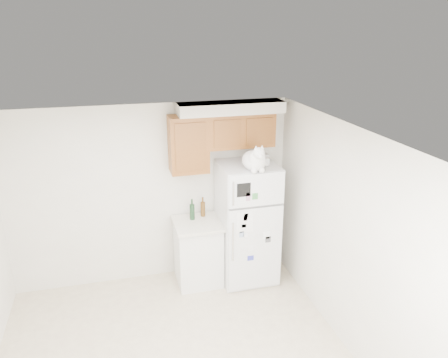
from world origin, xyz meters
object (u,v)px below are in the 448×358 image
object	(u,v)px
cat	(255,160)
storage_box_back	(261,158)
refrigerator	(247,223)
base_counter	(198,251)
storage_box_front	(263,161)
bottle_green	(192,209)
bottle_amber	(203,207)

from	to	relation	value
cat	storage_box_back	bearing A→B (deg)	59.17
refrigerator	base_counter	size ratio (longest dim) A/B	1.85
refrigerator	storage_box_front	xyz separation A→B (m)	(0.19, -0.03, 0.89)
cat	storage_box_back	distance (m)	0.41
base_counter	refrigerator	bearing A→B (deg)	-6.09
storage_box_front	bottle_green	distance (m)	1.17
bottle_green	bottle_amber	bearing A→B (deg)	22.34
refrigerator	cat	xyz separation A→B (m)	(0.01, -0.25, 0.99)
storage_box_front	cat	bearing A→B (deg)	-120.90
cat	bottle_amber	xyz separation A→B (m)	(-0.58, 0.49, -0.78)
refrigerator	bottle_amber	size ratio (longest dim) A/B	6.04
storage_box_front	bottle_green	world-z (taller)	storage_box_front
bottle_green	bottle_amber	world-z (taller)	bottle_green
base_counter	storage_box_back	world-z (taller)	storage_box_back
storage_box_back	bottle_green	world-z (taller)	storage_box_back
cat	base_counter	bearing A→B (deg)	155.20
base_counter	bottle_amber	bearing A→B (deg)	55.29
refrigerator	storage_box_front	bearing A→B (deg)	-8.89
cat	storage_box_front	size ratio (longest dim) A/B	3.53
storage_box_back	bottle_amber	distance (m)	1.06
refrigerator	storage_box_back	xyz separation A→B (m)	(0.21, 0.10, 0.90)
refrigerator	cat	distance (m)	1.02
bottle_green	bottle_amber	xyz separation A→B (m)	(0.17, 0.07, -0.01)
bottle_amber	base_counter	bearing A→B (deg)	-124.71
cat	refrigerator	bearing A→B (deg)	91.28
base_counter	bottle_green	distance (m)	0.62
refrigerator	storage_box_front	size ratio (longest dim) A/B	11.33
cat	storage_box_front	distance (m)	0.30
bottle_amber	cat	bearing A→B (deg)	-39.91
refrigerator	cat	bearing A→B (deg)	-88.72
refrigerator	bottle_green	size ratio (longest dim) A/B	5.70
refrigerator	base_counter	bearing A→B (deg)	173.91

